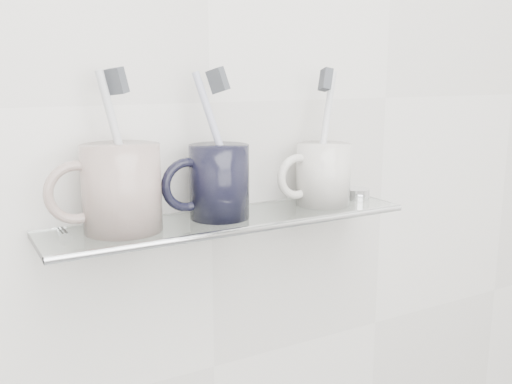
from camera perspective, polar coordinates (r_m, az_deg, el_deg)
wall_back at (r=0.80m, az=-4.65°, el=8.91°), size 2.50×0.00×2.50m
shelf_glass at (r=0.77m, az=-2.53°, el=-2.80°), size 0.50×0.12×0.01m
shelf_rail at (r=0.72m, az=-0.52°, el=-3.78°), size 0.50×0.01×0.01m
bracket_left at (r=0.75m, az=-18.68°, el=-4.66°), size 0.02×0.03×0.02m
bracket_right at (r=0.92m, az=7.89°, el=-1.18°), size 0.02×0.03×0.02m
mug_left at (r=0.71m, az=-13.27°, el=0.39°), size 0.13×0.13×0.11m
mug_left_handle at (r=0.70m, az=-17.50°, el=-0.05°), size 0.08×0.01×0.08m
toothbrush_left at (r=0.70m, az=-13.45°, el=4.20°), size 0.05×0.02×0.19m
bristles_left at (r=0.70m, az=-13.77°, el=10.73°), size 0.03×0.03×0.03m
mug_center at (r=0.76m, az=-3.70°, el=1.04°), size 0.10×0.10×0.10m
mug_center_handle at (r=0.74m, az=-6.89°, el=0.71°), size 0.07×0.01×0.07m
toothbrush_center at (r=0.75m, az=-3.75°, el=4.95°), size 0.06×0.04×0.19m
bristles_center at (r=0.74m, az=-3.83°, el=11.08°), size 0.03×0.03×0.04m
mug_right at (r=0.84m, az=6.74°, el=1.81°), size 0.09×0.09×0.09m
mug_right_handle at (r=0.82m, az=4.14°, el=1.54°), size 0.07×0.01×0.07m
toothbrush_right at (r=0.84m, az=6.84°, el=5.61°), size 0.06×0.04×0.19m
bristles_right at (r=0.83m, az=6.97°, el=11.10°), size 0.02×0.03×0.04m
chrome_cap at (r=0.89m, az=10.03°, el=-0.18°), size 0.04×0.04×0.02m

